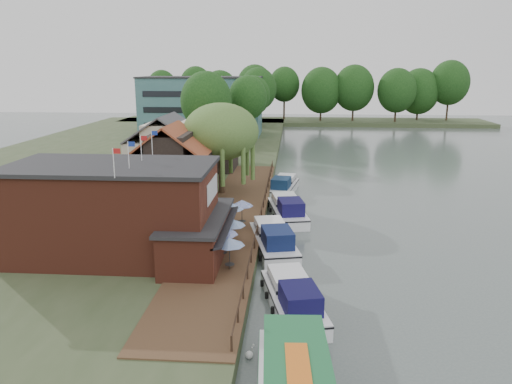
{
  "coord_description": "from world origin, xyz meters",
  "views": [
    {
      "loc": [
        -2.33,
        -36.7,
        15.33
      ],
      "look_at": [
        -6.0,
        12.0,
        3.0
      ],
      "focal_mm": 35.0,
      "sensor_mm": 36.0,
      "label": 1
    }
  ],
  "objects_px": {
    "willow": "(221,149)",
    "umbrella_2": "(232,233)",
    "umbrella_3": "(232,216)",
    "pub": "(139,211)",
    "cottage_a": "(172,165)",
    "cottage_b": "(168,149)",
    "umbrella_0": "(230,254)",
    "umbrella_1": "(223,242)",
    "cruiser_3": "(284,184)",
    "cottage_c": "(211,140)",
    "hotel_block": "(202,106)",
    "umbrella_4": "(242,212)",
    "swan": "(249,354)",
    "cruiser_0": "(293,293)",
    "cruiser_1": "(273,236)",
    "cruiser_2": "(287,207)"
  },
  "relations": [
    {
      "from": "cottage_b",
      "to": "cottage_c",
      "type": "xyz_separation_m",
      "value": [
        4.0,
        9.0,
        0.0
      ]
    },
    {
      "from": "umbrella_0",
      "to": "umbrella_4",
      "type": "xyz_separation_m",
      "value": [
        -0.17,
        10.38,
        0.0
      ]
    },
    {
      "from": "willow",
      "to": "umbrella_2",
      "type": "height_order",
      "value": "willow"
    },
    {
      "from": "umbrella_0",
      "to": "umbrella_2",
      "type": "height_order",
      "value": "same"
    },
    {
      "from": "umbrella_4",
      "to": "cruiser_0",
      "type": "xyz_separation_m",
      "value": [
        4.77,
        -14.21,
        -1.1
      ]
    },
    {
      "from": "umbrella_0",
      "to": "swan",
      "type": "height_order",
      "value": "umbrella_0"
    },
    {
      "from": "umbrella_3",
      "to": "umbrella_4",
      "type": "height_order",
      "value": "same"
    },
    {
      "from": "cruiser_1",
      "to": "cruiser_3",
      "type": "xyz_separation_m",
      "value": [
        0.45,
        20.27,
        -0.14
      ]
    },
    {
      "from": "umbrella_2",
      "to": "cruiser_1",
      "type": "distance_m",
      "value": 4.19
    },
    {
      "from": "cruiser_1",
      "to": "cruiser_3",
      "type": "bearing_deg",
      "value": 76.26
    },
    {
      "from": "pub",
      "to": "willow",
      "type": "height_order",
      "value": "willow"
    },
    {
      "from": "pub",
      "to": "cottage_c",
      "type": "distance_m",
      "value": 34.01
    },
    {
      "from": "cruiser_0",
      "to": "pub",
      "type": "bearing_deg",
      "value": 139.4
    },
    {
      "from": "umbrella_0",
      "to": "swan",
      "type": "distance_m",
      "value": 9.95
    },
    {
      "from": "umbrella_1",
      "to": "cruiser_0",
      "type": "bearing_deg",
      "value": -48.58
    },
    {
      "from": "umbrella_4",
      "to": "swan",
      "type": "height_order",
      "value": "umbrella_4"
    },
    {
      "from": "cottage_b",
      "to": "umbrella_0",
      "type": "xyz_separation_m",
      "value": [
        11.25,
        -27.35,
        -2.96
      ]
    },
    {
      "from": "hotel_block",
      "to": "umbrella_1",
      "type": "height_order",
      "value": "hotel_block"
    },
    {
      "from": "cottage_c",
      "to": "cruiser_0",
      "type": "distance_m",
      "value": 42.08
    },
    {
      "from": "cottage_b",
      "to": "umbrella_0",
      "type": "bearing_deg",
      "value": -67.64
    },
    {
      "from": "umbrella_1",
      "to": "willow",
      "type": "bearing_deg",
      "value": 98.28
    },
    {
      "from": "pub",
      "to": "cottage_a",
      "type": "height_order",
      "value": "cottage_a"
    },
    {
      "from": "umbrella_1",
      "to": "umbrella_4",
      "type": "height_order",
      "value": "same"
    },
    {
      "from": "cottage_c",
      "to": "cruiser_3",
      "type": "height_order",
      "value": "cottage_c"
    },
    {
      "from": "cottage_c",
      "to": "umbrella_3",
      "type": "relative_size",
      "value": 3.58
    },
    {
      "from": "cottage_c",
      "to": "cruiser_3",
      "type": "xyz_separation_m",
      "value": [
        10.57,
        -9.1,
        -4.13
      ]
    },
    {
      "from": "cottage_c",
      "to": "cruiser_0",
      "type": "bearing_deg",
      "value": -73.57
    },
    {
      "from": "umbrella_0",
      "to": "umbrella_1",
      "type": "relative_size",
      "value": 0.98
    },
    {
      "from": "umbrella_0",
      "to": "hotel_block",
      "type": "bearing_deg",
      "value": 101.75
    },
    {
      "from": "cruiser_0",
      "to": "cruiser_3",
      "type": "bearing_deg",
      "value": 79.28
    },
    {
      "from": "cruiser_3",
      "to": "cottage_c",
      "type": "bearing_deg",
      "value": 148.7
    },
    {
      "from": "pub",
      "to": "cottage_a",
      "type": "xyz_separation_m",
      "value": [
        -1.0,
        15.0,
        0.6
      ]
    },
    {
      "from": "willow",
      "to": "umbrella_0",
      "type": "height_order",
      "value": "willow"
    },
    {
      "from": "umbrella_2",
      "to": "cruiser_1",
      "type": "bearing_deg",
      "value": 36.27
    },
    {
      "from": "pub",
      "to": "hotel_block",
      "type": "distance_m",
      "value": 71.49
    },
    {
      "from": "cottage_b",
      "to": "umbrella_2",
      "type": "xyz_separation_m",
      "value": [
        10.84,
        -22.78,
        -2.96
      ]
    },
    {
      "from": "cruiser_1",
      "to": "cruiser_2",
      "type": "bearing_deg",
      "value": 70.92
    },
    {
      "from": "umbrella_0",
      "to": "cruiser_3",
      "type": "distance_m",
      "value": 27.47
    },
    {
      "from": "cottage_c",
      "to": "cruiser_3",
      "type": "relative_size",
      "value": 0.91
    },
    {
      "from": "hotel_block",
      "to": "cruiser_3",
      "type": "bearing_deg",
      "value": -68.06
    },
    {
      "from": "umbrella_3",
      "to": "umbrella_2",
      "type": "bearing_deg",
      "value": -82.98
    },
    {
      "from": "cottage_b",
      "to": "cruiser_1",
      "type": "relative_size",
      "value": 0.93
    },
    {
      "from": "cruiser_0",
      "to": "cruiser_1",
      "type": "distance_m",
      "value": 10.94
    },
    {
      "from": "willow",
      "to": "umbrella_2",
      "type": "distance_m",
      "value": 18.51
    },
    {
      "from": "umbrella_3",
      "to": "umbrella_4",
      "type": "relative_size",
      "value": 1.0
    },
    {
      "from": "hotel_block",
      "to": "umbrella_4",
      "type": "xyz_separation_m",
      "value": [
        15.08,
        -62.96,
        -4.86
      ]
    },
    {
      "from": "umbrella_4",
      "to": "cruiser_1",
      "type": "relative_size",
      "value": 0.23
    },
    {
      "from": "umbrella_2",
      "to": "swan",
      "type": "xyz_separation_m",
      "value": [
        2.66,
        -14.04,
        -2.07
      ]
    },
    {
      "from": "hotel_block",
      "to": "umbrella_2",
      "type": "distance_m",
      "value": 70.53
    },
    {
      "from": "umbrella_1",
      "to": "cruiser_3",
      "type": "distance_m",
      "value": 25.29
    }
  ]
}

